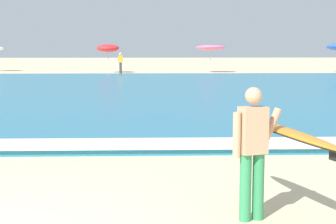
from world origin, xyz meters
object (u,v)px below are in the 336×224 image
surfer_with_board (268,141)px  beach_umbrella_2 (210,48)px  beach_umbrella_1 (108,48)px  beachgoer_near_row_left (121,62)px

surfer_with_board → beach_umbrella_2: beach_umbrella_2 is taller
surfer_with_board → beach_umbrella_2: 35.45m
beach_umbrella_1 → surfer_with_board: bearing=-82.3°
surfer_with_board → beach_umbrella_1: beach_umbrella_1 is taller
beach_umbrella_2 → beach_umbrella_1: bearing=-177.9°
beach_umbrella_1 → beach_umbrella_2: 7.89m
surfer_with_board → beachgoer_near_row_left: surfer_with_board is taller
beach_umbrella_2 → beachgoer_near_row_left: 7.07m
beach_umbrella_1 → beachgoer_near_row_left: 1.67m
beach_umbrella_2 → beachgoer_near_row_left: (-6.89, -1.10, -1.09)m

